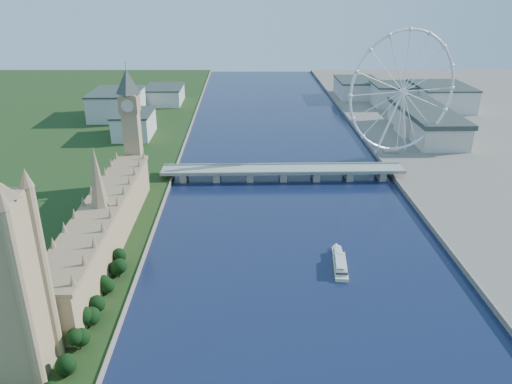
{
  "coord_description": "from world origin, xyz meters",
  "views": [
    {
      "loc": [
        -34.87,
        -125.16,
        166.5
      ],
      "look_at": [
        -26.66,
        210.0,
        24.78
      ],
      "focal_mm": 35.0,
      "sensor_mm": 36.0,
      "label": 1
    }
  ],
  "objects_px": {
    "tour_boat_near": "(338,258)",
    "london_eye": "(403,92)",
    "victoria_tower": "(5,274)",
    "tour_boat_far": "(340,269)"
  },
  "relations": [
    {
      "from": "london_eye",
      "to": "tour_boat_near",
      "type": "relative_size",
      "value": 4.87
    },
    {
      "from": "victoria_tower",
      "to": "tour_boat_far",
      "type": "relative_size",
      "value": 3.44
    },
    {
      "from": "victoria_tower",
      "to": "tour_boat_far",
      "type": "distance_m",
      "value": 190.03
    },
    {
      "from": "london_eye",
      "to": "tour_boat_far",
      "type": "height_order",
      "value": "london_eye"
    },
    {
      "from": "london_eye",
      "to": "tour_boat_near",
      "type": "height_order",
      "value": "london_eye"
    },
    {
      "from": "victoria_tower",
      "to": "london_eye",
      "type": "bearing_deg",
      "value": 49.65
    },
    {
      "from": "victoria_tower",
      "to": "tour_boat_far",
      "type": "height_order",
      "value": "victoria_tower"
    },
    {
      "from": "victoria_tower",
      "to": "tour_boat_far",
      "type": "xyz_separation_m",
      "value": [
        159.61,
        87.57,
        -54.49
      ]
    },
    {
      "from": "victoria_tower",
      "to": "tour_boat_near",
      "type": "distance_m",
      "value": 197.58
    },
    {
      "from": "tour_boat_near",
      "to": "london_eye",
      "type": "bearing_deg",
      "value": 67.03
    }
  ]
}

